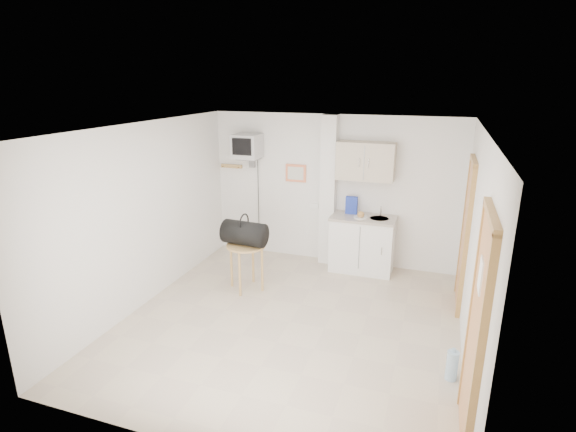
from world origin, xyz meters
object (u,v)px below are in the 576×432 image
(duffel_bag, at_px, (244,233))
(water_bottle, at_px, (452,365))
(crt_television, at_px, (247,147))
(round_table, at_px, (246,251))

(duffel_bag, distance_m, water_bottle, 3.26)
(crt_television, xyz_separation_m, round_table, (0.52, -1.30, -1.33))
(crt_television, height_order, duffel_bag, crt_television)
(crt_television, distance_m, duffel_bag, 1.75)
(round_table, bearing_deg, water_bottle, -23.55)
(duffel_bag, height_order, water_bottle, duffel_bag)
(round_table, bearing_deg, duffel_bag, -160.16)
(round_table, height_order, water_bottle, round_table)
(duffel_bag, bearing_deg, round_table, 24.75)
(crt_television, relative_size, round_table, 3.03)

